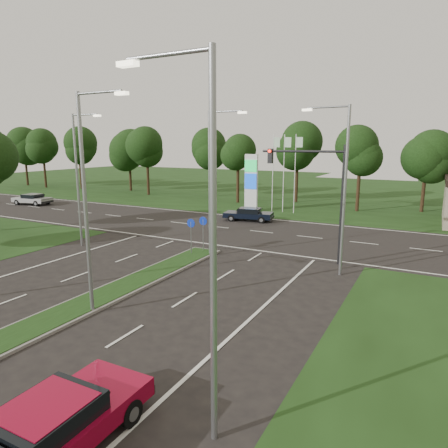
% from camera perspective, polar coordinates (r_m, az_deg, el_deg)
% --- Properties ---
extents(verge_far, '(160.00, 50.00, 0.02)m').
position_cam_1_polar(verge_far, '(62.22, 15.65, 4.45)').
color(verge_far, '#193210').
rests_on(verge_far, ground).
extents(cross_road, '(160.00, 12.00, 0.02)m').
position_cam_1_polar(cross_road, '(32.98, 3.76, -0.97)').
color(cross_road, black).
rests_on(cross_road, ground).
extents(median_kerb, '(2.00, 26.00, 0.12)m').
position_cam_1_polar(median_kerb, '(17.64, -24.91, -13.02)').
color(median_kerb, slate).
rests_on(median_kerb, ground).
extents(streetlight_median_near, '(2.53, 0.22, 9.00)m').
position_cam_1_polar(streetlight_median_near, '(16.81, -18.84, 4.09)').
color(streetlight_median_near, gray).
rests_on(streetlight_median_near, ground).
extents(streetlight_median_far, '(2.53, 0.22, 9.00)m').
position_cam_1_polar(streetlight_median_far, '(24.71, -1.67, 6.83)').
color(streetlight_median_far, gray).
rests_on(streetlight_median_far, ground).
extents(streetlight_left_far, '(2.53, 0.22, 9.00)m').
position_cam_1_polar(streetlight_left_far, '(29.02, -20.01, 6.83)').
color(streetlight_left_far, gray).
rests_on(streetlight_left_far, ground).
extents(streetlight_right_far, '(2.53, 0.22, 9.00)m').
position_cam_1_polar(streetlight_right_far, '(21.93, 16.42, 5.80)').
color(streetlight_right_far, gray).
rests_on(streetlight_right_far, ground).
extents(streetlight_right_near, '(2.53, 0.22, 9.00)m').
position_cam_1_polar(streetlight_right_near, '(8.83, -2.68, -1.42)').
color(streetlight_right_near, gray).
rests_on(streetlight_right_near, ground).
extents(traffic_signal, '(5.10, 0.42, 7.00)m').
position_cam_1_polar(traffic_signal, '(24.27, 13.61, 5.43)').
color(traffic_signal, black).
rests_on(traffic_signal, ground).
extents(median_signs, '(1.16, 1.76, 2.38)m').
position_cam_1_polar(median_signs, '(26.03, -3.10, -0.44)').
color(median_signs, gray).
rests_on(median_signs, ground).
extents(gas_pylon, '(5.80, 1.26, 8.00)m').
position_cam_1_polar(gas_pylon, '(42.20, 4.20, 6.12)').
color(gas_pylon, silver).
rests_on(gas_pylon, ground).
extents(treeline_far, '(6.00, 6.00, 9.90)m').
position_cam_1_polar(treeline_far, '(47.18, 12.14, 10.87)').
color(treeline_far, black).
rests_on(treeline_far, ground).
extents(red_sedan, '(2.15, 4.99, 1.36)m').
position_cam_1_polar(red_sedan, '(10.87, -23.57, -25.09)').
color(red_sedan, maroon).
rests_on(red_sedan, ground).
extents(navy_sedan, '(4.68, 2.58, 1.22)m').
position_cam_1_polar(navy_sedan, '(37.06, 3.54, 1.43)').
color(navy_sedan, black).
rests_on(navy_sedan, ground).
extents(far_car_a, '(4.69, 2.51, 1.29)m').
position_cam_1_polar(far_car_a, '(52.06, -25.71, 3.24)').
color(far_car_a, '#AEAEAE').
rests_on(far_car_a, ground).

